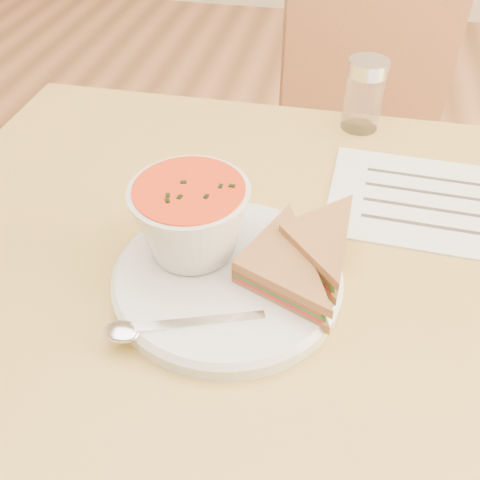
% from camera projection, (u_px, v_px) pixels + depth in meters
% --- Properties ---
extents(dining_table, '(1.00, 0.70, 0.75)m').
position_uv_depth(dining_table, '(285.00, 417.00, 0.88)').
color(dining_table, '#A58033').
rests_on(dining_table, floor).
extents(chair_far, '(0.52, 0.52, 0.93)m').
position_uv_depth(chair_far, '(381.00, 176.00, 1.24)').
color(chair_far, brown).
rests_on(chair_far, floor).
extents(plate, '(0.30, 0.30, 0.02)m').
position_uv_depth(plate, '(227.00, 279.00, 0.59)').
color(plate, silver).
rests_on(plate, dining_table).
extents(soup_bowl, '(0.16, 0.16, 0.09)m').
position_uv_depth(soup_bowl, '(191.00, 222.00, 0.58)').
color(soup_bowl, silver).
rests_on(soup_bowl, plate).
extents(sandwich_half_a, '(0.15, 0.15, 0.04)m').
position_uv_depth(sandwich_half_a, '(232.00, 274.00, 0.56)').
color(sandwich_half_a, '#B47F3F').
rests_on(sandwich_half_a, plate).
extents(sandwich_half_b, '(0.15, 0.15, 0.03)m').
position_uv_depth(sandwich_half_b, '(278.00, 235.00, 0.59)').
color(sandwich_half_b, '#B47F3F').
rests_on(sandwich_half_b, plate).
extents(spoon, '(0.19, 0.10, 0.01)m').
position_uv_depth(spoon, '(178.00, 325.00, 0.53)').
color(spoon, silver).
rests_on(spoon, plate).
extents(paper_menu, '(0.28, 0.21, 0.00)m').
position_uv_depth(paper_menu, '(435.00, 202.00, 0.70)').
color(paper_menu, silver).
rests_on(paper_menu, dining_table).
extents(condiment_shaker, '(0.07, 0.07, 0.11)m').
position_uv_depth(condiment_shaker, '(364.00, 95.00, 0.81)').
color(condiment_shaker, silver).
rests_on(condiment_shaker, dining_table).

